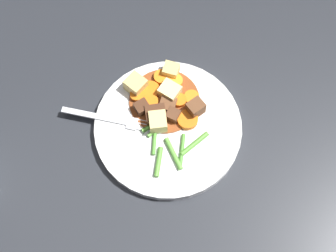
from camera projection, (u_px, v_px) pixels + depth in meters
ground_plane at (168, 130)px, 0.85m from camera, size 3.00×3.00×0.00m
dinner_plate at (168, 128)px, 0.84m from camera, size 0.25×0.25×0.02m
stew_sauce at (164, 101)px, 0.85m from camera, size 0.12×0.12×0.00m
carrot_slice_0 at (192, 98)px, 0.85m from camera, size 0.03×0.03×0.01m
carrot_slice_1 at (149, 102)px, 0.84m from camera, size 0.03×0.03×0.01m
carrot_slice_2 at (137, 95)px, 0.85m from camera, size 0.03×0.03×0.01m
carrot_slice_3 at (187, 119)px, 0.83m from camera, size 0.05×0.05×0.01m
carrot_slice_4 at (162, 77)px, 0.86m from camera, size 0.04×0.04×0.01m
carrot_slice_5 at (175, 82)px, 0.86m from camera, size 0.04×0.04×0.01m
carrot_slice_6 at (150, 90)px, 0.85m from camera, size 0.04×0.04×0.01m
carrot_slice_7 at (179, 101)px, 0.84m from camera, size 0.03×0.03×0.01m
potato_chunk_0 at (158, 122)px, 0.82m from camera, size 0.04×0.03×0.03m
potato_chunk_1 at (170, 91)px, 0.84m from camera, size 0.04×0.04×0.02m
potato_chunk_2 at (136, 85)px, 0.85m from camera, size 0.04×0.04×0.03m
potato_chunk_3 at (171, 71)px, 0.86m from camera, size 0.04×0.04×0.02m
meat_chunk_0 at (195, 108)px, 0.83m from camera, size 0.03×0.03×0.03m
meat_chunk_1 at (142, 107)px, 0.83m from camera, size 0.03×0.03×0.02m
meat_chunk_2 at (168, 105)px, 0.84m from camera, size 0.04×0.04×0.02m
meat_chunk_3 at (173, 115)px, 0.83m from camera, size 0.03×0.03×0.02m
meat_chunk_4 at (156, 115)px, 0.83m from camera, size 0.04×0.04×0.02m
green_bean_0 at (157, 123)px, 0.83m from camera, size 0.02×0.06×0.01m
green_bean_1 at (159, 162)px, 0.80m from camera, size 0.05×0.03×0.01m
green_bean_2 at (161, 124)px, 0.83m from camera, size 0.04×0.06×0.01m
green_bean_3 at (155, 138)px, 0.82m from camera, size 0.06×0.03×0.01m
green_bean_4 at (182, 151)px, 0.81m from camera, size 0.06×0.03×0.01m
green_bean_5 at (194, 144)px, 0.81m from camera, size 0.03×0.06×0.01m
green_bean_6 at (173, 154)px, 0.81m from camera, size 0.06×0.02×0.01m
fork at (115, 120)px, 0.83m from camera, size 0.10×0.16×0.00m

